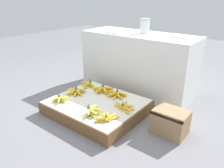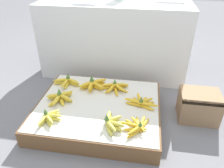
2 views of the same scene
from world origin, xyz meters
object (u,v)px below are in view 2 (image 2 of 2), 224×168
object	(u,v)px
banana_bunch_front_midright	(112,122)
foam_tray_white	(170,1)
banana_bunch_front_right	(137,126)
wooden_crate	(199,106)
banana_bunch_middle_left	(60,98)
banana_bunch_back_midleft	(93,85)
banana_bunch_middle_right	(141,102)
banana_bunch_back_left	(67,82)
banana_bunch_back_midright	(115,87)
banana_bunch_front_left	(49,117)

from	to	relation	value
banana_bunch_front_midright	foam_tray_white	bearing A→B (deg)	71.32
banana_bunch_front_right	wooden_crate	bearing A→B (deg)	37.78
wooden_crate	banana_bunch_middle_left	world-z (taller)	banana_bunch_middle_left
banana_bunch_middle_left	banana_bunch_back_midleft	size ratio (longest dim) A/B	1.00
banana_bunch_middle_left	banana_bunch_middle_right	size ratio (longest dim) A/B	0.85
banana_bunch_middle_right	banana_bunch_back_left	bearing A→B (deg)	163.98
banana_bunch_back_midleft	banana_bunch_back_midright	bearing A→B (deg)	1.43
banana_bunch_front_left	banana_bunch_back_left	size ratio (longest dim) A/B	0.74
foam_tray_white	banana_bunch_front_right	bearing A→B (deg)	-100.28
wooden_crate	banana_bunch_front_right	bearing A→B (deg)	-142.22
banana_bunch_front_midright	banana_bunch_back_midright	bearing A→B (deg)	95.86
banana_bunch_front_right	banana_bunch_back_midleft	world-z (taller)	banana_bunch_back_midleft
banana_bunch_back_midright	foam_tray_white	xyz separation A→B (m)	(0.42, 0.65, 0.58)
banana_bunch_middle_left	banana_bunch_back_midleft	world-z (taller)	banana_bunch_back_midleft
wooden_crate	banana_bunch_back_midleft	bearing A→B (deg)	174.28
banana_bunch_front_left	banana_bunch_middle_left	xyz separation A→B (m)	(-0.01, 0.23, 0.00)
banana_bunch_back_midright	foam_tray_white	bearing A→B (deg)	57.35
banana_bunch_back_midleft	foam_tray_white	bearing A→B (deg)	47.22
banana_bunch_back_left	foam_tray_white	xyz separation A→B (m)	(0.84, 0.64, 0.58)
banana_bunch_middle_left	banana_bunch_back_left	distance (m)	0.24
wooden_crate	banana_bunch_back_midright	xyz separation A→B (m)	(-0.67, 0.09, 0.05)
banana_bunch_front_left	banana_bunch_back_midleft	bearing A→B (deg)	65.91
banana_bunch_front_midright	banana_bunch_middle_left	distance (m)	0.49
wooden_crate	banana_bunch_front_left	world-z (taller)	wooden_crate
foam_tray_white	banana_bunch_back_midleft	bearing A→B (deg)	-132.78
banana_bunch_middle_right	banana_bunch_back_midleft	bearing A→B (deg)	157.17
banana_bunch_front_right	banana_bunch_middle_right	xyz separation A→B (m)	(0.01, 0.26, 0.00)
banana_bunch_back_midleft	foam_tray_white	distance (m)	1.06
banana_bunch_middle_right	foam_tray_white	bearing A→B (deg)	77.53
banana_bunch_front_left	banana_bunch_middle_right	xyz separation A→B (m)	(0.62, 0.28, -0.00)
banana_bunch_back_left	banana_bunch_front_right	bearing A→B (deg)	-35.20
banana_bunch_middle_right	foam_tray_white	distance (m)	1.03
banana_bunch_back_midright	banana_bunch_front_left	bearing A→B (deg)	-130.42
wooden_crate	banana_bunch_back_midleft	xyz separation A→B (m)	(-0.86, 0.09, 0.06)
banana_bunch_middle_left	foam_tray_white	distance (m)	1.33
banana_bunch_front_right	banana_bunch_back_midright	world-z (taller)	banana_bunch_back_midright
banana_bunch_back_left	banana_bunch_front_left	bearing A→B (deg)	-86.12
banana_bunch_middle_left	foam_tray_white	bearing A→B (deg)	47.14
banana_bunch_front_left	foam_tray_white	world-z (taller)	foam_tray_white
banana_bunch_front_midright	banana_bunch_front_right	bearing A→B (deg)	-0.28
banana_bunch_front_midright	banana_bunch_back_left	size ratio (longest dim) A/B	0.93
banana_bunch_middle_right	banana_bunch_front_right	bearing A→B (deg)	-93.20
banana_bunch_middle_left	banana_bunch_back_midleft	xyz separation A→B (m)	(0.21, 0.22, 0.00)
banana_bunch_front_left	banana_bunch_front_midright	world-z (taller)	banana_bunch_front_midright
banana_bunch_front_right	banana_bunch_middle_left	size ratio (longest dim) A/B	1.04
banana_bunch_middle_left	banana_bunch_back_midright	distance (m)	0.46
banana_bunch_front_midright	banana_bunch_back_midleft	bearing A→B (deg)	118.03
banana_bunch_middle_left	banana_bunch_middle_right	distance (m)	0.63
banana_bunch_middle_left	banana_bunch_back_midleft	bearing A→B (deg)	46.90
wooden_crate	banana_bunch_back_midright	size ratio (longest dim) A/B	1.15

